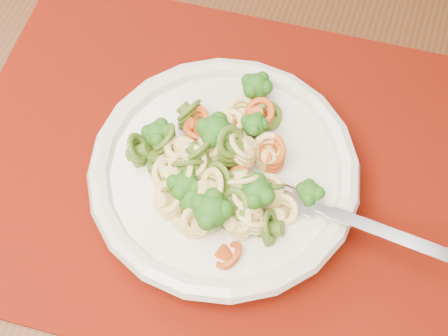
# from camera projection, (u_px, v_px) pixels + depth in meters

# --- Properties ---
(dining_table) EXTENTS (1.54, 1.05, 0.70)m
(dining_table) POSITION_uv_depth(u_px,v_px,m) (194.00, 150.00, 0.70)
(dining_table) COLOR #482714
(dining_table) RESTS_ON ground
(placemat) EXTENTS (0.48, 0.38, 0.00)m
(placemat) POSITION_uv_depth(u_px,v_px,m) (213.00, 166.00, 0.59)
(placemat) COLOR #660C04
(placemat) RESTS_ON dining_table
(pasta_bowl) EXTENTS (0.24, 0.24, 0.05)m
(pasta_bowl) POSITION_uv_depth(u_px,v_px,m) (224.00, 174.00, 0.55)
(pasta_bowl) COLOR beige
(pasta_bowl) RESTS_ON placemat
(pasta_broccoli_heap) EXTENTS (0.20, 0.20, 0.06)m
(pasta_broccoli_heap) POSITION_uv_depth(u_px,v_px,m) (224.00, 165.00, 0.53)
(pasta_broccoli_heap) COLOR #E0C06E
(pasta_broccoli_heap) RESTS_ON pasta_bowl
(fork) EXTENTS (0.18, 0.08, 0.08)m
(fork) POSITION_uv_depth(u_px,v_px,m) (303.00, 202.00, 0.52)
(fork) COLOR silver
(fork) RESTS_ON pasta_bowl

